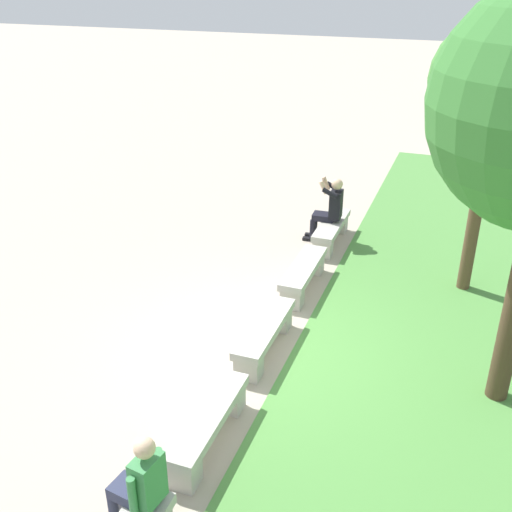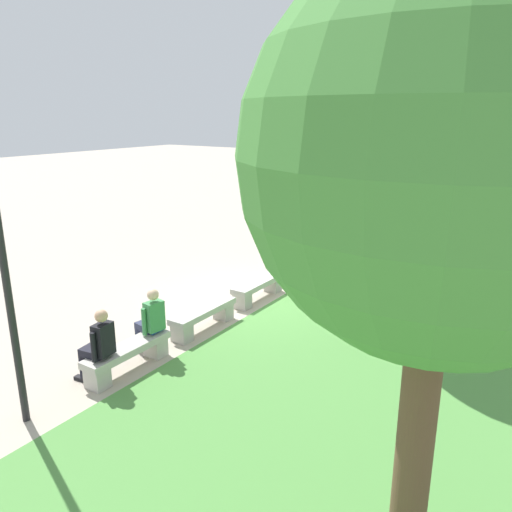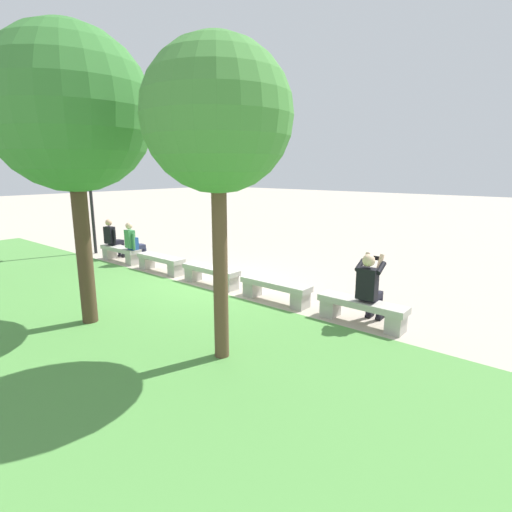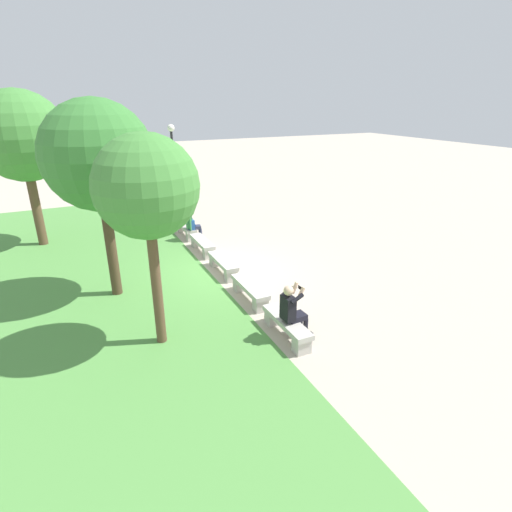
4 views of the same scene
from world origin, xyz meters
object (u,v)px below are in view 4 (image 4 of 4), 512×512
object	(u,v)px
person_companion	(183,216)
tree_right_background	(98,157)
bench_mid	(223,264)
person_distant	(192,223)
bench_end	(186,229)
lamp_post	(173,161)
tree_left_background	(22,137)
person_photographer	(292,309)
bench_far	(202,244)
bench_main	(287,326)
tree_behind_wall	(147,188)
bench_near	(250,290)
backpack	(191,225)

from	to	relation	value
person_companion	tree_right_background	distance (m)	6.29
bench_mid	person_distant	bearing A→B (deg)	-1.14
bench_end	lamp_post	size ratio (longest dim) A/B	0.40
bench_end	tree_left_background	bearing A→B (deg)	75.45
person_photographer	tree_left_background	size ratio (longest dim) A/B	0.25
bench_mid	tree_left_background	world-z (taller)	tree_left_background
bench_far	person_companion	world-z (taller)	person_companion
tree_left_background	bench_mid	bearing A→B (deg)	-136.20
bench_main	person_photographer	xyz separation A→B (m)	(-0.09, -0.08, 0.45)
person_photographer	tree_behind_wall	size ratio (longest dim) A/B	0.30
bench_mid	bench_near	bearing A→B (deg)	180.00
bench_near	person_companion	size ratio (longest dim) A/B	1.29
bench_main	person_distant	world-z (taller)	person_distant
bench_mid	person_companion	size ratio (longest dim) A/B	1.29
backpack	tree_left_background	size ratio (longest dim) A/B	0.08
bench_far	person_distant	xyz separation A→B (m)	(1.34, -0.07, 0.38)
bench_main	person_companion	bearing A→B (deg)	-0.45
bench_mid	lamp_post	distance (m)	6.15
tree_behind_wall	lamp_post	xyz separation A→B (m)	(8.59, -2.71, -0.78)
bench_near	tree_right_background	xyz separation A→B (m)	(1.88, 3.13, 3.40)
person_distant	tree_behind_wall	world-z (taller)	tree_behind_wall
bench_end	person_companion	world-z (taller)	person_companion
bench_far	backpack	size ratio (longest dim) A/B	3.81
tree_left_background	bench_near	bearing A→B (deg)	-145.12
person_photographer	backpack	xyz separation A→B (m)	(7.28, 0.04, -0.11)
tree_behind_wall	tree_right_background	xyz separation A→B (m)	(2.83, 0.56, 0.28)
bench_mid	person_companion	world-z (taller)	person_companion
bench_mid	tree_right_background	bearing A→B (deg)	91.40
backpack	tree_left_background	xyz separation A→B (m)	(1.95, 5.04, 3.18)
bench_mid	person_distant	world-z (taller)	person_distant
person_distant	tree_behind_wall	distance (m)	7.28
bench_near	person_companion	xyz separation A→B (m)	(6.39, -0.07, 0.38)
person_distant	person_companion	size ratio (longest dim) A/B	1.00
person_distant	person_companion	world-z (taller)	same
bench_near	tree_right_background	size ratio (longest dim) A/B	0.32
bench_end	person_companion	distance (m)	0.64
tree_right_background	bench_end	bearing A→B (deg)	-38.04
bench_near	person_distant	bearing A→B (deg)	-0.71
bench_mid	person_photographer	size ratio (longest dim) A/B	1.24
bench_far	lamp_post	world-z (taller)	lamp_post
bench_near	bench_mid	distance (m)	1.96
person_distant	tree_left_background	distance (m)	6.27
bench_far	bench_end	world-z (taller)	same
bench_end	tree_right_background	world-z (taller)	tree_right_background
bench_near	bench_far	xyz separation A→B (m)	(3.92, 0.00, 0.00)
person_companion	lamp_post	size ratio (longest dim) A/B	0.31
tree_behind_wall	tree_left_background	bearing A→B (deg)	16.70
backpack	bench_end	bearing A→B (deg)	3.05
tree_behind_wall	tree_right_background	world-z (taller)	tree_right_background
bench_main	tree_right_background	distance (m)	6.01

